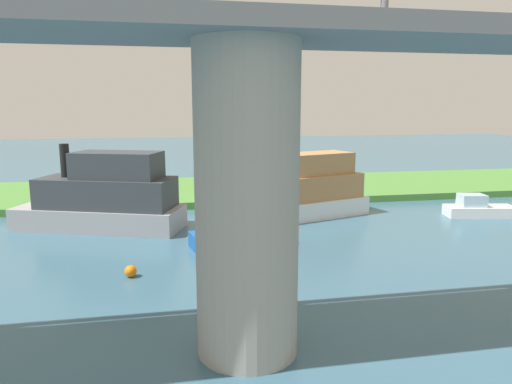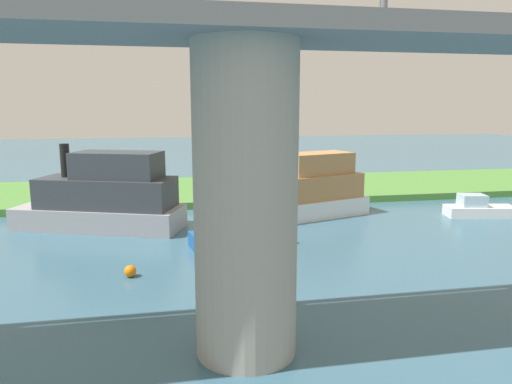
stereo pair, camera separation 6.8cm
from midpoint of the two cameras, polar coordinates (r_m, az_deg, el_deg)
name	(u,v)px [view 1 (the left image)]	position (r m, az deg, el deg)	size (l,w,h in m)	color
ground_plane	(231,208)	(33.05, -3.04, -1.95)	(160.00, 160.00, 0.00)	#386075
grassy_bank	(221,190)	(38.84, -4.26, 0.24)	(80.00, 12.00, 0.50)	#4C8438
bridge_pylon	(247,204)	(12.97, -1.24, -1.42)	(2.86, 2.86, 8.67)	#9E998E
bridge_span	(246,19)	(12.91, -1.34, 20.10)	(66.42, 4.30, 3.25)	slate
person_on_bank	(261,185)	(35.17, 0.59, 0.80)	(0.47, 0.47, 1.39)	#2D334C
mooring_post	(300,192)	(34.36, 5.23, -0.02)	(0.20, 0.20, 0.75)	brown
skiff_small	(104,198)	(28.54, -17.94, -0.67)	(10.08, 6.27, 4.89)	#99999E
houseboat_blue	(306,191)	(30.28, 5.98, 0.08)	(9.23, 5.55, 4.48)	white
motorboat_red	(237,234)	(24.10, -2.39, -5.10)	(5.21, 2.71, 1.65)	#195199
motorboat_white	(478,208)	(33.63, 25.13, -1.81)	(4.53, 2.32, 1.44)	white
marker_buoy	(131,271)	(20.52, -14.96, -9.21)	(0.50, 0.50, 0.50)	orange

